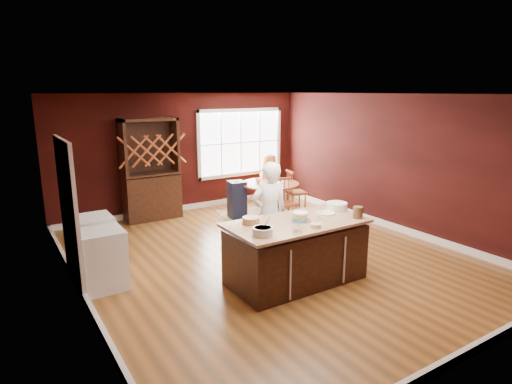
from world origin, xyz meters
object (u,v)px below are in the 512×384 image
Objects in this scene: dryer at (93,245)px; chair_north at (265,187)px; layer_cake at (300,217)px; hutch at (151,170)px; high_chair at (237,199)px; baker at (269,214)px; chair_south at (286,202)px; washer at (103,259)px; seated_woman at (269,181)px; toddler at (233,181)px; chair_east at (296,190)px; dining_table at (270,192)px; kitchen_island at (296,253)px.

chair_north is at bearing 22.57° from dryer.
hutch reaches higher than layer_cake.
chair_north is 1.17m from high_chair.
hutch is at bearing -67.88° from baker.
baker is 1.96× the size of high_chair.
layer_cake is at bearing -113.20° from chair_south.
chair_north is 5.06m from washer.
layer_cake is 2.87m from washer.
baker is 2.77m from dryer.
toddler is at bearing -5.70° from seated_woman.
layer_cake is at bearing 156.04° from chair_east.
dining_table is 4.20m from dryer.
dryer is at bearing 116.08° from chair_east.
high_chair is 0.40m from toddler.
seated_woman is at bearing 27.48° from washer.
layer_cake is at bearing -79.79° from hutch.
dining_table is at bearing 102.05° from chair_east.
baker reaches higher than chair_north.
kitchen_island reaches higher than dryer.
chair_south is 1.10× the size of dryer.
baker is 1.88× the size of dryer.
seated_woman is at bearing 9.15° from toddler.
seated_woman reaches higher than chair_east.
chair_east is 0.45× the size of hutch.
chair_north is at bearing -112.62° from baker.
dryer is (-3.34, -1.36, 0.02)m from high_chair.
dining_table is 0.81m from chair_north.
kitchen_island is 2.36× the size of high_chair.
washer is at bearing 12.63° from seated_woman.
seated_woman reaches higher than high_chair.
kitchen_island is 4.24m from chair_north.
dining_table is at bearing -27.18° from hutch.
seated_woman is at bearing 80.38° from chair_south.
chair_north is at bearing 31.14° from high_chair.
toddler is (-0.66, 1.08, 0.32)m from chair_south.
layer_cake reaches higher than chair_south.
dining_table is 0.63m from seated_woman.
chair_north is 3.71× the size of toddler.
baker is at bearing 87.24° from kitchen_island.
chair_east is (2.35, 3.02, 0.05)m from kitchen_island.
hutch is 2.45× the size of dryer.
chair_south reaches higher than dining_table.
chair_north is (1.91, 3.75, -0.50)m from layer_cake.
baker is (0.04, 0.75, 0.40)m from kitchen_island.
seated_woman is 1.51× the size of washer.
chair_east is at bearing 49.84° from chair_south.
dryer is at bearing 142.49° from layer_cake.
dining_table is at bearing 15.40° from dryer.
chair_south is (1.46, 2.31, -0.49)m from layer_cake.
washer is at bearing 28.85° from chair_north.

